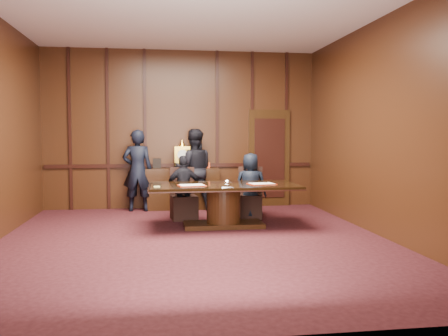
% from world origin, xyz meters
% --- Properties ---
extents(room, '(7.00, 7.04, 3.50)m').
position_xyz_m(room, '(0.07, 0.14, 1.72)').
color(room, black).
rests_on(room, ground).
extents(sideboard, '(1.60, 0.45, 1.54)m').
position_xyz_m(sideboard, '(0.00, 3.26, 0.49)').
color(sideboard, black).
rests_on(sideboard, ground).
extents(conference_table, '(2.62, 1.32, 0.76)m').
position_xyz_m(conference_table, '(0.61, 1.10, 0.51)').
color(conference_table, black).
rests_on(conference_table, ground).
extents(folder_left, '(0.50, 0.39, 0.02)m').
position_xyz_m(folder_left, '(0.03, 0.93, 0.77)').
color(folder_left, '#A1260E').
rests_on(folder_left, conference_table).
extents(folder_right, '(0.51, 0.41, 0.02)m').
position_xyz_m(folder_right, '(1.27, 1.01, 0.77)').
color(folder_right, '#A1260E').
rests_on(folder_right, conference_table).
extents(inkstand, '(0.20, 0.14, 0.12)m').
position_xyz_m(inkstand, '(0.61, 0.65, 0.81)').
color(inkstand, white).
rests_on(inkstand, conference_table).
extents(notepad, '(0.11, 0.08, 0.01)m').
position_xyz_m(notepad, '(-0.56, 0.82, 0.77)').
color(notepad, '#FFEB7C').
rests_on(notepad, conference_table).
extents(chair_left, '(0.53, 0.53, 0.99)m').
position_xyz_m(chair_left, '(-0.05, 1.98, 0.29)').
color(chair_left, black).
rests_on(chair_left, ground).
extents(chair_right, '(0.58, 0.58, 0.99)m').
position_xyz_m(chair_right, '(1.26, 1.98, 0.29)').
color(chair_right, black).
rests_on(chair_right, ground).
extents(signatory_left, '(0.75, 0.38, 1.24)m').
position_xyz_m(signatory_left, '(-0.04, 1.90, 0.62)').
color(signatory_left, black).
rests_on(signatory_left, ground).
extents(signatory_right, '(0.70, 0.53, 1.28)m').
position_xyz_m(signatory_right, '(1.26, 1.90, 0.64)').
color(signatory_right, black).
rests_on(signatory_right, ground).
extents(witness_left, '(0.66, 0.46, 1.74)m').
position_xyz_m(witness_left, '(-0.96, 3.10, 0.87)').
color(witness_left, black).
rests_on(witness_left, ground).
extents(witness_right, '(0.87, 0.69, 1.76)m').
position_xyz_m(witness_right, '(0.24, 3.10, 0.88)').
color(witness_right, black).
rests_on(witness_right, ground).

